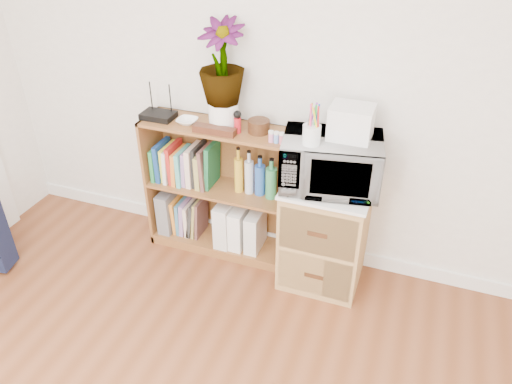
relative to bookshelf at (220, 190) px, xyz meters
The scene contains 21 objects.
skirting_board 0.57m from the bookshelf, 21.80° to the left, with size 4.00×0.02×0.10m, color white.
bookshelf is the anchor object (origin of this frame).
wicker_unit 0.76m from the bookshelf, ahead, with size 0.50×0.45×0.70m, color #9E7542.
microwave 0.85m from the bookshelf, ahead, with size 0.56×0.38×0.31m, color white.
pen_cup 0.91m from the bookshelf, 16.10° to the right, with size 0.10×0.10×0.11m, color white.
small_appliance 1.06m from the bookshelf, ahead, with size 0.24×0.20×0.19m, color white.
router 0.64m from the bookshelf, behind, with size 0.21×0.14×0.04m, color black.
white_bowl 0.53m from the bookshelf, behind, with size 0.13×0.13×0.03m, color white.
plant_pot 0.56m from the bookshelf, 26.14° to the left, with size 0.19×0.19×0.16m, color white.
potted_plant 0.88m from the bookshelf, 26.14° to the left, with size 0.28×0.28×0.50m, color #376B2B.
trinket_box 0.51m from the bookshelf, 73.08° to the right, with size 0.27×0.07×0.04m, color #3A1B0F.
kokeshi_doll 0.55m from the bookshelf, 14.33° to the right, with size 0.04×0.04×0.10m, color red.
wooden_bowl 0.58m from the bookshelf, ahead, with size 0.13×0.13×0.08m, color #32180D.
paint_jars 0.66m from the bookshelf, 12.09° to the right, with size 0.12×0.04×0.06m, color pink.
file_box 0.48m from the bookshelf, behind, with size 0.09×0.25×0.31m, color slate.
magazine_holder_left 0.25m from the bookshelf, 12.49° to the right, with size 0.10×0.26×0.32m, color silver.
magazine_holder_mid 0.30m from the bookshelf, ahead, with size 0.09×0.24×0.30m, color white.
magazine_holder_right 0.37m from the bookshelf, ahead, with size 0.09×0.23×0.29m, color silver.
cookbooks 0.29m from the bookshelf, behind, with size 0.43×0.20×0.31m.
liquor_bottles 0.31m from the bookshelf, ahead, with size 0.29×0.07×0.31m.
lower_books 0.37m from the bookshelf, behind, with size 0.22×0.19×0.29m.
Camera 1 is at (0.86, -0.48, 2.28)m, focal length 35.00 mm.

